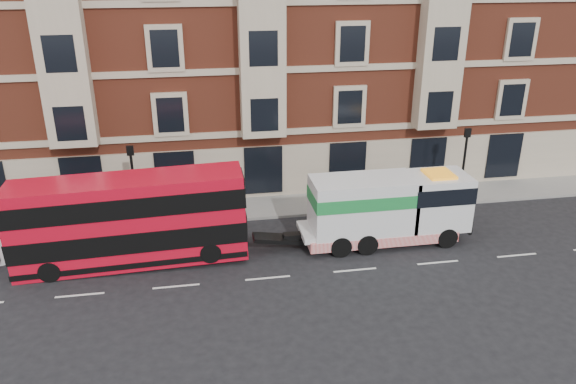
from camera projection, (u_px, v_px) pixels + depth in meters
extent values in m
plane|color=black|center=(268.00, 278.00, 24.86)|extent=(120.00, 120.00, 0.00)
cube|color=slate|center=(249.00, 208.00, 31.65)|extent=(90.00, 3.00, 0.15)
cube|color=brown|center=(241.00, 29.00, 35.10)|extent=(45.00, 12.00, 18.00)
cylinder|color=black|center=(135.00, 190.00, 28.72)|extent=(0.14, 0.14, 4.00)
cube|color=black|center=(130.00, 151.00, 27.91)|extent=(0.35, 0.15, 0.50)
cylinder|color=black|center=(463.00, 169.00, 31.56)|extent=(0.14, 0.14, 4.00)
cube|color=black|center=(468.00, 133.00, 30.75)|extent=(0.35, 0.15, 0.50)
cube|color=red|center=(130.00, 221.00, 25.31)|extent=(10.31, 2.30, 4.05)
cube|color=black|center=(131.00, 232.00, 25.54)|extent=(10.35, 2.36, 0.97)
cube|color=black|center=(127.00, 199.00, 24.90)|extent=(10.35, 2.36, 0.92)
cylinder|color=black|center=(50.00, 271.00, 24.46)|extent=(0.96, 0.29, 0.96)
cylinder|color=black|center=(59.00, 249.00, 26.35)|extent=(0.96, 0.29, 0.96)
cylinder|color=black|center=(211.00, 253.00, 25.46)|extent=(0.96, 0.29, 0.96)
cylinder|color=black|center=(209.00, 232.00, 27.35)|extent=(0.96, 0.29, 0.96)
cube|color=silver|center=(383.00, 226.00, 27.70)|extent=(8.29, 2.12, 0.28)
cube|color=silver|center=(436.00, 200.00, 27.66)|extent=(2.95, 2.30, 2.67)
cube|color=silver|center=(362.00, 205.00, 27.04)|extent=(4.97, 2.30, 2.67)
cube|color=#1C7E38|center=(363.00, 196.00, 26.86)|extent=(5.02, 2.34, 0.64)
cube|color=red|center=(379.00, 232.00, 27.79)|extent=(7.36, 2.36, 0.51)
cylinder|color=black|center=(447.00, 238.00, 27.36)|extent=(1.01, 0.32, 1.01)
cylinder|color=black|center=(430.00, 219.00, 29.25)|extent=(1.01, 0.32, 1.01)
cylinder|color=black|center=(367.00, 244.00, 26.72)|extent=(1.01, 0.37, 1.01)
cylinder|color=black|center=(355.00, 225.00, 28.61)|extent=(1.01, 0.37, 1.01)
cylinder|color=black|center=(341.00, 246.00, 26.52)|extent=(1.01, 0.37, 1.01)
cylinder|color=black|center=(330.00, 227.00, 28.41)|extent=(1.01, 0.37, 1.01)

